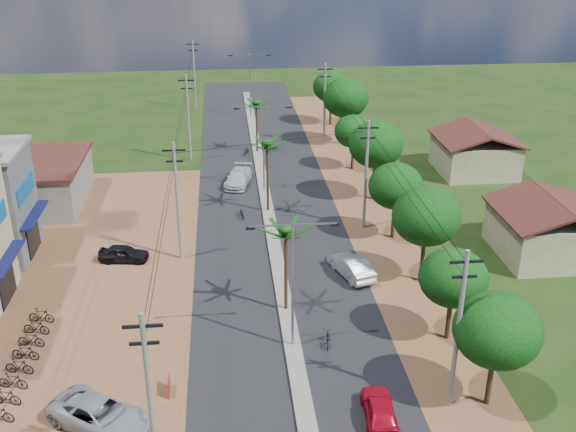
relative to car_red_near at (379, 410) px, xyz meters
name	(u,v)px	position (x,y,z in m)	size (l,w,h in m)	color
ground	(292,347)	(-3.64, 6.71, -0.65)	(160.00, 160.00, 0.00)	black
road	(273,237)	(-3.64, 21.71, -0.63)	(12.00, 110.00, 0.04)	black
median	(270,220)	(-3.64, 24.71, -0.56)	(1.00, 90.00, 0.18)	#605E56
dirt_lot_west	(59,291)	(-18.64, 14.71, -0.63)	(18.00, 46.00, 0.04)	brown
dirt_shoulder_east	(378,232)	(4.86, 21.71, -0.64)	(5.00, 90.00, 0.03)	brown
low_shed	(24,182)	(-24.64, 30.71, 1.31)	(10.40, 10.40, 3.95)	#605E56
house_east_near	(548,225)	(16.36, 16.71, 1.74)	(7.60, 7.50, 4.60)	gray
house_east_far	(475,149)	(17.36, 34.71, 1.74)	(7.60, 7.50, 4.60)	gray
tree_east_a	(497,330)	(5.86, 0.71, 3.84)	(4.40, 4.40, 6.37)	black
tree_east_b	(453,278)	(5.66, 6.71, 3.46)	(4.00, 4.00, 5.83)	black
tree_east_c	(426,217)	(6.06, 13.71, 4.21)	(4.60, 4.60, 6.83)	black
tree_east_d	(396,186)	(5.76, 20.71, 3.69)	(4.20, 4.20, 6.13)	black
tree_east_e	(376,145)	(5.96, 28.71, 4.44)	(4.80, 4.80, 7.14)	black
tree_east_f	(354,131)	(5.56, 36.71, 3.24)	(3.80, 3.80, 5.52)	black
tree_east_g	(346,98)	(6.16, 44.71, 4.59)	(5.00, 5.00, 7.38)	black
tree_east_h	(331,87)	(5.86, 52.71, 3.99)	(4.40, 4.40, 6.52)	black
palm_median_near	(286,233)	(-3.64, 10.71, 4.88)	(2.00, 2.00, 6.15)	black
palm_median_mid	(267,146)	(-3.64, 26.71, 5.25)	(2.00, 2.00, 6.55)	black
palm_median_far	(256,105)	(-3.64, 42.71, 4.61)	(2.00, 2.00, 5.85)	black
streetlight_near	(293,275)	(-3.64, 6.71, 4.13)	(5.10, 0.18, 8.00)	gray
streetlight_mid	(263,141)	(-3.64, 31.71, 4.13)	(5.10, 0.18, 8.00)	gray
streetlight_far	(250,80)	(-3.64, 56.71, 4.13)	(5.10, 0.18, 8.00)	gray
utility_pole_w_a	(150,401)	(-10.64, -3.29, 4.10)	(1.60, 0.24, 9.00)	#605E56
utility_pole_w_b	(177,199)	(-10.64, 18.71, 4.10)	(1.60, 0.24, 9.00)	#605E56
utility_pole_w_c	(188,116)	(-10.64, 40.71, 4.10)	(1.60, 0.24, 9.00)	#605E56
utility_pole_w_d	(194,73)	(-10.64, 61.71, 4.10)	(1.60, 0.24, 9.00)	#605E56
utility_pole_e_a	(458,328)	(3.86, 0.71, 4.10)	(1.60, 0.24, 9.00)	#605E56
utility_pole_e_b	(366,173)	(3.86, 22.71, 4.10)	(1.60, 0.24, 9.00)	#605E56
utility_pole_e_c	(325,103)	(3.86, 44.71, 4.10)	(1.60, 0.24, 9.00)	#605E56
car_red_near	(379,410)	(0.00, 0.00, 0.00)	(1.54, 3.83, 1.30)	#9E081B
car_silver_mid	(351,267)	(1.36, 14.85, 0.09)	(1.56, 4.48, 1.47)	#A2A5AA
car_white_far	(238,178)	(-5.95, 33.38, 0.06)	(2.01, 4.94, 1.43)	#A9A9A5
car_parked_silver	(100,416)	(-13.78, 0.84, 0.09)	(2.47, 5.35, 1.49)	#A2A5AA
car_parked_dark	(124,254)	(-14.79, 18.66, -0.04)	(1.45, 3.62, 1.23)	black
moto_rider_east	(328,340)	(-1.58, 6.66, -0.25)	(0.54, 1.55, 0.81)	black
moto_rider_west_a	(242,213)	(-5.91, 25.67, -0.24)	(0.54, 1.56, 0.82)	black
moto_rider_west_b	(246,151)	(-4.84, 41.98, -0.21)	(0.42, 1.47, 0.89)	black
roadside_sign	(169,386)	(-10.59, 3.15, -0.19)	(0.09, 1.12, 0.93)	#A60F29
parked_scooter_row	(22,359)	(-18.88, 6.31, -0.15)	(1.73, 9.96, 1.00)	black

